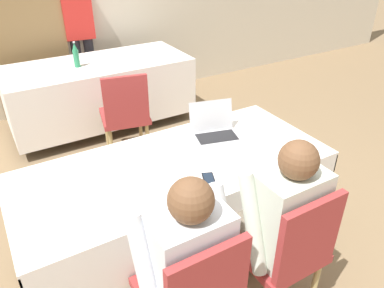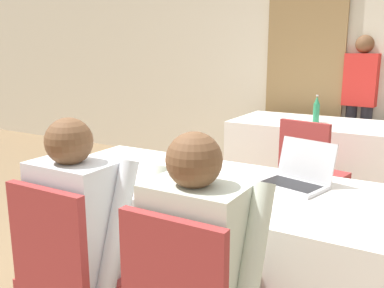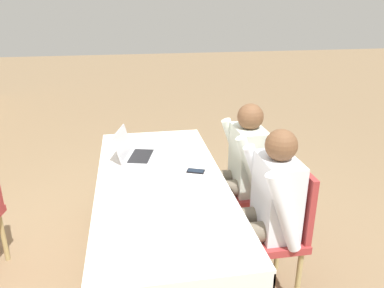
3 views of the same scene
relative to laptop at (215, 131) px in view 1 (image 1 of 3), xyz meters
name	(u,v)px [view 1 (image 1 of 3)]	position (x,y,z in m)	size (l,w,h in m)	color
ground_plane	(177,249)	(-0.41, -0.16, -0.80)	(24.00, 24.00, 0.00)	#846B4C
curtain_panel	(19,2)	(-0.76, 2.73, 0.53)	(0.87, 0.04, 2.65)	olive
conference_table_near	(175,186)	(-0.41, -0.16, -0.22)	(2.00, 0.87, 0.75)	white
conference_table_far	(99,78)	(-0.20, 2.03, -0.22)	(2.00, 0.87, 0.75)	white
laptop	(215,131)	(0.00, 0.00, 0.00)	(0.38, 0.35, 0.23)	#B7B7BC
cell_phone	(209,179)	(-0.32, -0.42, -0.04)	(0.11, 0.14, 0.01)	black
paper_beside_laptop	(55,228)	(-1.20, -0.37, -0.04)	(0.30, 0.35, 0.00)	white
water_bottle	(76,56)	(-0.41, 2.00, 0.08)	(0.06, 0.06, 0.27)	#288456
chair_near_right	(287,249)	(-0.11, -0.90, -0.29)	(0.44, 0.44, 0.92)	tan
chair_far_spare	(125,113)	(-0.23, 1.17, -0.29)	(0.52, 0.52, 0.92)	tan
person_checkered_shirt	(183,258)	(-0.71, -0.79, -0.13)	(0.50, 0.52, 1.18)	#665B4C
person_white_shirt	(278,216)	(-0.11, -0.79, -0.13)	(0.50, 0.52, 1.18)	#665B4C
person_red_shirt	(80,33)	(-0.15, 2.76, 0.11)	(0.36, 0.24, 1.59)	#33333D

